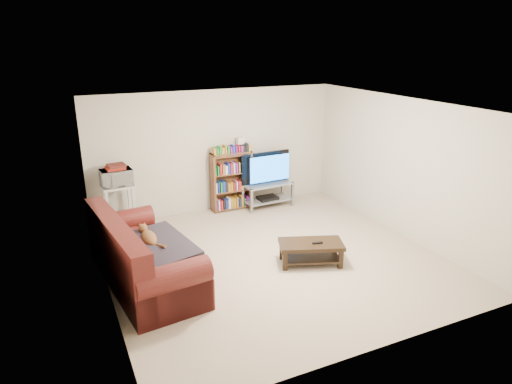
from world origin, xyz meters
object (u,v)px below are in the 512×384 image
coffee_table (311,249)px  sofa (139,261)px  tv_stand (268,191)px  bookshelf (231,180)px

coffee_table → sofa: bearing=-170.5°
sofa → coffee_table: bearing=-18.1°
coffee_table → tv_stand: (0.50, 2.53, 0.10)m
tv_stand → coffee_table: bearing=-104.5°
coffee_table → bookshelf: size_ratio=0.90×
coffee_table → tv_stand: tv_stand is taller
coffee_table → tv_stand: 2.58m
sofa → tv_stand: bearing=27.0°
bookshelf → tv_stand: bearing=-14.5°
tv_stand → bookshelf: size_ratio=0.87×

